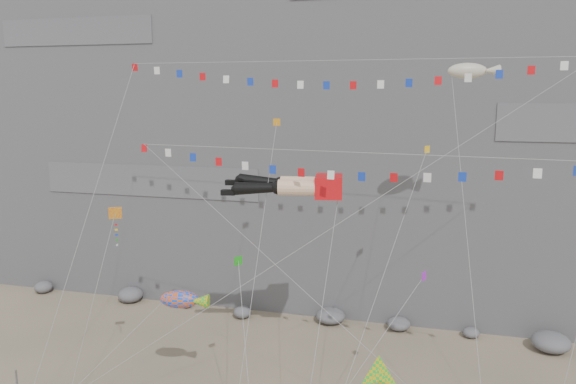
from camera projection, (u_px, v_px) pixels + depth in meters
The scene contains 13 objects.
cliff at pixel (359, 48), 60.12m from camera, with size 80.00×28.00×50.00m, color slate.
talus_boulders at pixel (331, 316), 50.13m from camera, with size 60.00×3.00×1.20m, color slate, non-canonical shape.
legs_kite at pixel (296, 186), 37.70m from camera, with size 8.52×17.19×21.19m.
flag_banner_upper at pixel (340, 61), 38.15m from camera, with size 33.22×13.27×31.05m.
flag_banner_lower at pixel (347, 152), 34.31m from camera, with size 29.26×8.33×21.00m.
harlequin_kite at pixel (115, 214), 35.98m from camera, with size 2.74×5.32×13.71m.
fish_windsock at pixel (179, 299), 36.73m from camera, with size 9.15×7.85×12.09m.
delta_kite at pixel (379, 379), 28.57m from camera, with size 5.14×6.07×8.81m.
blimp_windsock at pixel (467, 72), 37.35m from camera, with size 3.92×13.80×25.21m.
small_kite_a at pixel (276, 128), 40.42m from camera, with size 2.05×15.65×23.62m.
small_kite_b at pixel (422, 279), 33.86m from camera, with size 7.73×10.64×15.41m.
small_kite_c at pixel (238, 263), 34.32m from camera, with size 4.50×8.72×13.43m.
small_kite_d at pixel (425, 156), 37.90m from camera, with size 5.65×15.90×23.00m.
Camera 1 is at (8.44, -29.80, 20.36)m, focal length 35.00 mm.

